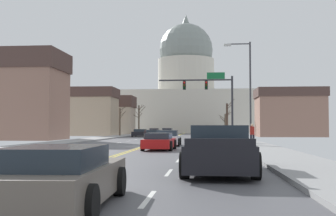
{
  "coord_description": "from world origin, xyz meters",
  "views": [
    {
      "loc": [
        4.71,
        -33.19,
        1.54
      ],
      "look_at": [
        -0.98,
        32.35,
        4.42
      ],
      "focal_mm": 45.6,
      "sensor_mm": 36.0,
      "label": 1
    }
  ],
  "objects_px": {
    "sedan_oncoming_01": "(140,133)",
    "pedestrian_00": "(252,133)",
    "street_lamp_right": "(247,84)",
    "sedan_near_02": "(159,142)",
    "sedan_near_05": "(61,178)",
    "sedan_oncoming_02": "(167,132)",
    "signal_gantry": "(212,92)",
    "sedan_near_01": "(168,139)",
    "sedan_oncoming_03": "(154,132)",
    "sedan_oncoming_00": "(153,134)",
    "sedan_near_00": "(213,136)",
    "pickup_truck_near_04": "(220,151)",
    "sedan_near_03": "(213,146)"
  },
  "relations": [
    {
      "from": "sedan_oncoming_01",
      "to": "pedestrian_00",
      "type": "distance_m",
      "value": 35.45
    },
    {
      "from": "sedan_oncoming_01",
      "to": "pedestrian_00",
      "type": "relative_size",
      "value": 2.82
    },
    {
      "from": "street_lamp_right",
      "to": "sedan_near_02",
      "type": "xyz_separation_m",
      "value": [
        -6.25,
        -4.93,
        -4.27
      ]
    },
    {
      "from": "sedan_near_05",
      "to": "sedan_oncoming_01",
      "type": "xyz_separation_m",
      "value": [
        -7.26,
        57.25,
        -0.01
      ]
    },
    {
      "from": "street_lamp_right",
      "to": "sedan_oncoming_02",
      "type": "height_order",
      "value": "street_lamp_right"
    },
    {
      "from": "signal_gantry",
      "to": "sedan_near_02",
      "type": "relative_size",
      "value": 1.8
    },
    {
      "from": "sedan_near_01",
      "to": "pedestrian_00",
      "type": "height_order",
      "value": "pedestrian_00"
    },
    {
      "from": "sedan_near_02",
      "to": "sedan_oncoming_03",
      "type": "xyz_separation_m",
      "value": [
        -6.87,
        54.5,
        0.04
      ]
    },
    {
      "from": "sedan_near_02",
      "to": "sedan_oncoming_03",
      "type": "height_order",
      "value": "sedan_oncoming_03"
    },
    {
      "from": "sedan_oncoming_02",
      "to": "sedan_oncoming_00",
      "type": "bearing_deg",
      "value": -90.12
    },
    {
      "from": "sedan_oncoming_00",
      "to": "sedan_oncoming_01",
      "type": "xyz_separation_m",
      "value": [
        -3.38,
        10.65,
        0.03
      ]
    },
    {
      "from": "sedan_near_02",
      "to": "sedan_oncoming_01",
      "type": "xyz_separation_m",
      "value": [
        -6.97,
        37.07,
        0.02
      ]
    },
    {
      "from": "sedan_near_01",
      "to": "sedan_oncoming_03",
      "type": "xyz_separation_m",
      "value": [
        -6.89,
        48.35,
        -0.0
      ]
    },
    {
      "from": "street_lamp_right",
      "to": "sedan_near_00",
      "type": "height_order",
      "value": "street_lamp_right"
    },
    {
      "from": "street_lamp_right",
      "to": "sedan_oncoming_02",
      "type": "relative_size",
      "value": 1.76
    },
    {
      "from": "sedan_near_02",
      "to": "sedan_near_05",
      "type": "relative_size",
      "value": 0.97
    },
    {
      "from": "pickup_truck_near_04",
      "to": "pedestrian_00",
      "type": "xyz_separation_m",
      "value": [
        3.04,
        17.96,
        0.32
      ]
    },
    {
      "from": "sedan_near_01",
      "to": "sedan_near_03",
      "type": "distance_m",
      "value": 13.5
    },
    {
      "from": "signal_gantry",
      "to": "sedan_oncoming_02",
      "type": "xyz_separation_m",
      "value": [
        -7.29,
        28.78,
        -4.63
      ]
    },
    {
      "from": "signal_gantry",
      "to": "sedan_near_03",
      "type": "bearing_deg",
      "value": -90.83
    },
    {
      "from": "sedan_near_00",
      "to": "sedan_near_05",
      "type": "height_order",
      "value": "sedan_near_00"
    },
    {
      "from": "sedan_oncoming_02",
      "to": "sedan_near_05",
      "type": "bearing_deg",
      "value": -86.68
    },
    {
      "from": "signal_gantry",
      "to": "sedan_near_00",
      "type": "distance_m",
      "value": 6.11
    },
    {
      "from": "sedan_near_01",
      "to": "sedan_near_03",
      "type": "bearing_deg",
      "value": -75.5
    },
    {
      "from": "sedan_near_03",
      "to": "pedestrian_00",
      "type": "height_order",
      "value": "pedestrian_00"
    },
    {
      "from": "sedan_near_01",
      "to": "sedan_oncoming_02",
      "type": "distance_m",
      "value": 40.07
    },
    {
      "from": "sedan_near_03",
      "to": "sedan_oncoming_00",
      "type": "distance_m",
      "value": 34.07
    },
    {
      "from": "sedan_near_00",
      "to": "pickup_truck_near_04",
      "type": "bearing_deg",
      "value": -90.52
    },
    {
      "from": "sedan_oncoming_02",
      "to": "pedestrian_00",
      "type": "bearing_deg",
      "value": -76.41
    },
    {
      "from": "sedan_near_02",
      "to": "sedan_near_03",
      "type": "xyz_separation_m",
      "value": [
        3.4,
        -6.92,
        0.02
      ]
    },
    {
      "from": "sedan_oncoming_02",
      "to": "pedestrian_00",
      "type": "height_order",
      "value": "pedestrian_00"
    },
    {
      "from": "sedan_oncoming_02",
      "to": "sedan_oncoming_03",
      "type": "xyz_separation_m",
      "value": [
        -3.33,
        8.43,
        -0.02
      ]
    },
    {
      "from": "sedan_near_02",
      "to": "pedestrian_00",
      "type": "relative_size",
      "value": 2.7
    },
    {
      "from": "sedan_near_00",
      "to": "sedan_oncoming_00",
      "type": "bearing_deg",
      "value": 119.23
    },
    {
      "from": "sedan_near_03",
      "to": "pickup_truck_near_04",
      "type": "height_order",
      "value": "pickup_truck_near_04"
    },
    {
      "from": "sedan_near_03",
      "to": "sedan_near_05",
      "type": "distance_m",
      "value": 13.61
    },
    {
      "from": "sedan_near_02",
      "to": "sedan_oncoming_00",
      "type": "xyz_separation_m",
      "value": [
        -3.59,
        26.42,
        -0.01
      ]
    },
    {
      "from": "signal_gantry",
      "to": "sedan_near_00",
      "type": "bearing_deg",
      "value": -89.91
    },
    {
      "from": "sedan_near_01",
      "to": "sedan_oncoming_00",
      "type": "relative_size",
      "value": 1.01
    },
    {
      "from": "street_lamp_right",
      "to": "sedan_oncoming_03",
      "type": "distance_m",
      "value": 51.46
    },
    {
      "from": "sedan_near_03",
      "to": "sedan_oncoming_00",
      "type": "height_order",
      "value": "sedan_near_03"
    },
    {
      "from": "sedan_near_01",
      "to": "street_lamp_right",
      "type": "bearing_deg",
      "value": -11.1
    },
    {
      "from": "sedan_near_01",
      "to": "sedan_oncoming_01",
      "type": "distance_m",
      "value": 31.7
    },
    {
      "from": "street_lamp_right",
      "to": "sedan_near_05",
      "type": "distance_m",
      "value": 26.15
    },
    {
      "from": "signal_gantry",
      "to": "sedan_near_03",
      "type": "xyz_separation_m",
      "value": [
        -0.35,
        -24.21,
        -4.67
      ]
    },
    {
      "from": "signal_gantry",
      "to": "sedan_near_00",
      "type": "relative_size",
      "value": 1.85
    },
    {
      "from": "pickup_truck_near_04",
      "to": "sedan_near_05",
      "type": "xyz_separation_m",
      "value": [
        -3.22,
        -6.52,
        -0.15
      ]
    },
    {
      "from": "sedan_oncoming_03",
      "to": "pedestrian_00",
      "type": "distance_m",
      "value": 51.96
    },
    {
      "from": "sedan_oncoming_01",
      "to": "sedan_oncoming_03",
      "type": "height_order",
      "value": "sedan_oncoming_03"
    },
    {
      "from": "street_lamp_right",
      "to": "sedan_near_01",
      "type": "bearing_deg",
      "value": 168.9
    }
  ]
}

